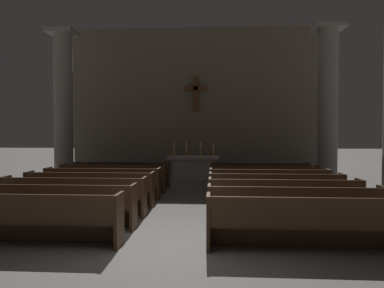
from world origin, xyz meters
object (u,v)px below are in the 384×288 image
Objects in this scene: pew_right_row_2 at (295,209)px; candlestick_outer_left at (174,152)px; pew_left_row_4 at (90,189)px; candlestick_outer_right at (213,152)px; altar at (194,167)px; candlestick_inner_left at (187,152)px; pew_right_row_7 at (259,176)px; pew_left_row_2 at (52,206)px; column_right_second at (328,107)px; pew_right_row_3 at (284,199)px; pew_left_row_7 at (122,175)px; column_left_second at (63,108)px; pew_left_row_3 at (73,196)px; pew_left_row_5 at (103,183)px; pew_right_row_6 at (264,180)px; candlestick_inner_right at (201,152)px; pew_right_row_1 at (310,223)px; pew_left_row_6 at (113,179)px; pew_right_row_5 at (269,185)px; pew_left_row_1 at (24,219)px; pew_right_row_4 at (276,191)px.

candlestick_outer_left reaches higher than pew_right_row_2.
pew_left_row_4 is 5.70× the size of candlestick_outer_right.
candlestick_inner_left is at bearing 180.00° from altar.
pew_left_row_4 is 6.02m from pew_right_row_7.
candlestick_inner_left is at bearing 74.39° from pew_left_row_2.
column_right_second is at bearing -9.73° from candlestick_outer_right.
pew_left_row_2 is at bearing -167.56° from pew_right_row_3.
column_left_second is (-2.88, 1.59, 2.56)m from pew_left_row_7.
candlestick_outer_left reaches higher than pew_left_row_4.
pew_left_row_5 is (0.00, 2.22, 0.00)m from pew_left_row_3.
candlestick_inner_right is (-2.21, 3.48, 0.73)m from pew_right_row_6.
pew_left_row_3 is at bearing -112.44° from candlestick_inner_right.
column_right_second is at bearing 70.76° from pew_right_row_1.
pew_right_row_2 is at bearing 0.00° from pew_left_row_2.
column_left_second is at bearing 136.79° from pew_left_row_6.
column_left_second is (-7.90, 7.13, 2.56)m from pew_right_row_2.
pew_right_row_7 is at bearing 90.00° from pew_right_row_5.
pew_right_row_6 is 8.73m from column_left_second.
column_left_second is at bearing 133.78° from pew_right_row_1.
pew_right_row_1 is 4.43m from pew_right_row_5.
pew_right_row_7 is 2.99m from candlestick_outer_right.
pew_left_row_5 is 1.11m from pew_left_row_6.
pew_left_row_1 is 6.65m from pew_left_row_7.
pew_left_row_3 is at bearing -64.48° from column_left_second.
pew_right_row_6 is 0.56× the size of column_left_second.
pew_right_row_4 is 6.25m from column_right_second.
pew_left_row_2 is at bearing -132.19° from pew_right_row_7.
pew_left_row_5 and pew_right_row_2 have the same top height.
pew_left_row_7 is 8.45m from column_right_second.
pew_left_row_2 is 0.56× the size of column_left_second.
column_left_second is at bearing 142.65° from pew_right_row_3.
column_left_second reaches higher than altar.
pew_right_row_3 is 5.70× the size of candlestick_outer_left.
candlestick_inner_left is 1.00× the size of candlestick_outer_right.
candlestick_outer_right is at bearing 0.00° from candlestick_inner_left.
candlestick_inner_left is (-2.81, 4.59, 0.73)m from pew_right_row_5.
column_right_second is (7.90, 6.03, 2.56)m from pew_left_row_3.
pew_left_row_1 and pew_right_row_3 have the same top height.
pew_right_row_5 is at bearing -127.05° from column_right_second.
pew_right_row_6 is at bearing 33.51° from pew_left_row_3.
pew_left_row_6 is 5.70× the size of candlestick_inner_left.
candlestick_inner_left is at bearing 109.55° from pew_right_row_2.
pew_left_row_3 is 1.00× the size of pew_right_row_6.
pew_right_row_6 is at bearing 0.00° from pew_left_row_6.
pew_left_row_1 is at bearing -156.19° from pew_right_row_3.
candlestick_inner_right is (5.69, 0.78, -1.84)m from column_left_second.
pew_left_row_1 is 6.02m from pew_right_row_4.
candlestick_outer_right is at bearing 0.00° from candlestick_inner_right.
pew_left_row_7 and pew_right_row_1 have the same top height.
candlestick_inner_left is (2.21, 9.02, 0.73)m from pew_left_row_1.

